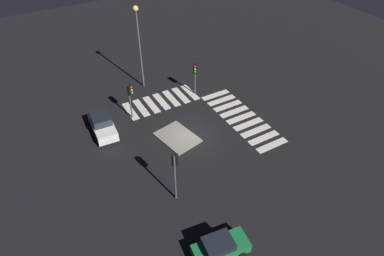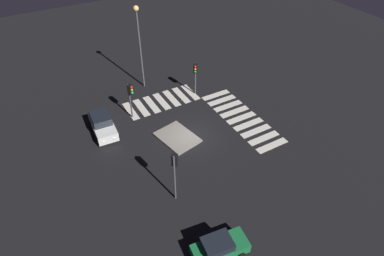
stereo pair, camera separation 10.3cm
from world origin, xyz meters
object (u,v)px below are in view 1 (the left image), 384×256
traffic_light_east (195,72)px  traffic_light_west (175,166)px  traffic_island (177,137)px  car_white (102,125)px  street_lamp (138,35)px  car_green (220,247)px  traffic_light_north (130,93)px

traffic_light_east → traffic_light_west: traffic_light_west is taller
traffic_island → car_white: 6.95m
street_lamp → car_white: bearing=130.6°
traffic_island → street_lamp: 11.32m
traffic_light_east → traffic_light_west: size_ratio=0.84×
traffic_island → car_white: (4.14, 5.53, 0.81)m
traffic_island → car_green: 11.77m
traffic_light_north → street_lamp: size_ratio=0.42×
traffic_island → traffic_light_north: 6.01m
traffic_island → traffic_light_north: traffic_light_north is taller
car_green → car_white: size_ratio=0.88×
car_white → traffic_light_north: 3.83m
car_white → traffic_light_east: bearing=100.3°
street_lamp → car_green: bearing=169.7°
traffic_light_west → street_lamp: (15.50, -4.08, 2.66)m
traffic_light_east → street_lamp: size_ratio=0.41×
traffic_island → traffic_light_west: bearing=151.5°
traffic_light_west → street_lamp: street_lamp is taller
traffic_island → car_white: bearing=53.2°
traffic_light_north → traffic_light_west: bearing=-38.9°
traffic_light_west → traffic_light_north: bearing=34.9°
car_white → traffic_light_west: traffic_light_west is taller
car_white → traffic_light_west: 10.55m
traffic_light_east → car_green: bearing=7.1°
traffic_island → traffic_light_north: (4.81, 2.31, 2.77)m
traffic_light_north → traffic_light_west: 10.72m
car_white → traffic_light_east: (1.22, -10.52, 1.87)m
car_green → traffic_island: bearing=82.5°
traffic_light_west → traffic_island: bearing=11.1°
car_green → traffic_light_west: 6.07m
car_white → traffic_light_north: size_ratio=1.15×
traffic_island → street_lamp: street_lamp is taller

